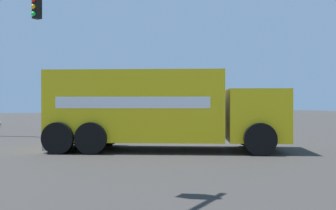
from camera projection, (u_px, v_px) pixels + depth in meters
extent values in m
plane|color=#33302D|center=(201.00, 146.00, 14.41)|extent=(100.00, 100.00, 0.00)
cube|color=yellow|center=(137.00, 106.00, 13.20)|extent=(4.69, 6.23, 2.31)
cube|color=yellow|center=(255.00, 115.00, 12.97)|extent=(2.99, 2.76, 1.70)
cube|color=black|center=(281.00, 105.00, 12.92)|extent=(1.84, 0.96, 0.88)
cube|color=#B2B2B7|center=(58.00, 144.00, 13.37)|extent=(2.16, 1.19, 0.21)
cube|color=white|center=(142.00, 102.00, 14.41)|extent=(2.15, 4.35, 0.36)
cube|color=white|center=(132.00, 102.00, 11.99)|extent=(2.15, 4.35, 0.36)
cylinder|color=black|center=(248.00, 133.00, 14.21)|extent=(0.69, 1.02, 1.00)
cylinder|color=black|center=(260.00, 139.00, 11.74)|extent=(0.69, 1.02, 1.00)
cylinder|color=black|center=(108.00, 132.00, 14.52)|extent=(0.69, 1.02, 1.00)
cylinder|color=black|center=(91.00, 138.00, 12.04)|extent=(0.69, 1.02, 1.00)
cylinder|color=black|center=(80.00, 132.00, 14.58)|extent=(0.69, 1.02, 1.00)
cylinder|color=black|center=(58.00, 138.00, 12.11)|extent=(0.69, 1.02, 1.00)
cube|color=black|center=(37.00, 8.00, 16.42)|extent=(0.42, 0.42, 0.95)
sphere|color=#EFA314|center=(33.00, 7.00, 16.27)|extent=(0.20, 0.20, 0.20)
sphere|color=#19CC4C|center=(33.00, 14.00, 16.27)|extent=(0.20, 0.20, 0.20)
cube|color=white|center=(169.00, 118.00, 28.38)|extent=(2.05, 4.40, 0.65)
cube|color=black|center=(171.00, 110.00, 28.43)|extent=(1.72, 2.50, 0.50)
cylinder|color=black|center=(154.00, 121.00, 27.04)|extent=(0.24, 0.63, 0.62)
cylinder|color=black|center=(147.00, 120.00, 28.78)|extent=(0.24, 0.63, 0.62)
cylinder|color=black|center=(191.00, 120.00, 27.98)|extent=(0.24, 0.63, 0.62)
cylinder|color=black|center=(182.00, 119.00, 29.72)|extent=(0.24, 0.63, 0.62)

